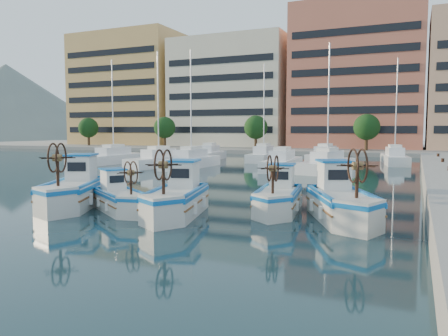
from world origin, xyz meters
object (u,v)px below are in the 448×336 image
fishing_boat_a (74,189)px  fishing_boat_b (119,197)px  fishing_boat_e (341,200)px  fishing_boat_d (279,195)px  fishing_boat_c (178,196)px

fishing_boat_a → fishing_boat_b: size_ratio=1.35×
fishing_boat_e → fishing_boat_b: bearing=168.0°
fishing_boat_d → fishing_boat_e: 3.01m
fishing_boat_a → fishing_boat_e: (12.47, 1.98, -0.03)m
fishing_boat_e → fishing_boat_d: bearing=140.8°
fishing_boat_c → fishing_boat_e: size_ratio=0.97×
fishing_boat_d → fishing_boat_b: bearing=-165.7°
fishing_boat_d → fishing_boat_e: bearing=-23.6°
fishing_boat_c → fishing_boat_a: bearing=167.7°
fishing_boat_a → fishing_boat_b: fishing_boat_a is taller
fishing_boat_c → fishing_boat_e: (6.78, 1.78, 0.02)m
fishing_boat_b → fishing_boat_d: 7.38m
fishing_boat_a → fishing_boat_d: (9.57, 2.76, -0.13)m
fishing_boat_b → fishing_boat_a: bearing=123.3°
fishing_boat_b → fishing_boat_e: 9.93m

